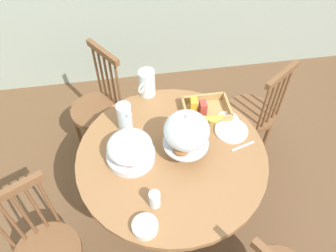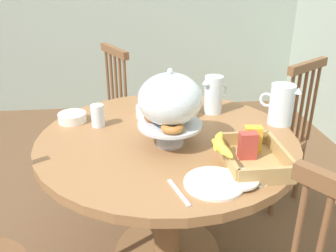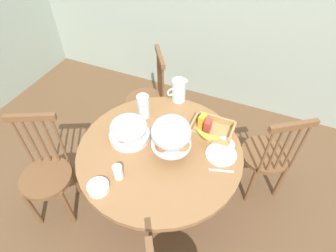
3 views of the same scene
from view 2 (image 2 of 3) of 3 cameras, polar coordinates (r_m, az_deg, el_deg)
dining_table at (r=1.77m, az=0.00°, el=-7.82°), size 1.20×1.20×0.74m
windsor_chair_near_window at (r=2.53m, az=-10.54°, el=0.19°), size 0.45×0.44×0.97m
windsor_chair_far_side at (r=2.40m, az=16.93°, el=-1.82°), size 0.46×0.46×0.97m
pastry_stand_with_dome at (r=1.51m, az=0.48°, el=3.81°), size 0.28×0.28×0.34m
fruit_platter_covered at (r=1.86m, az=-0.44°, el=4.17°), size 0.30×0.30×0.18m
orange_juice_pitcher at (r=1.92m, az=7.35°, el=4.73°), size 0.11×0.17×0.20m
milk_pitcher at (r=1.85m, az=17.63°, el=3.02°), size 0.14×0.17×0.20m
cereal_basket at (r=1.46m, az=12.84°, el=-4.23°), size 0.32×0.30×0.12m
china_plate_large at (r=1.32m, az=7.49°, el=-8.95°), size 0.22×0.22×0.01m
china_plate_small at (r=1.34m, az=11.28°, el=-8.19°), size 0.15×0.15×0.01m
cereal_bowl at (r=1.87m, az=-14.82°, el=1.33°), size 0.14×0.14×0.04m
drinking_glass at (r=1.78m, az=-10.95°, el=1.64°), size 0.06×0.06×0.11m
table_knife at (r=1.39m, az=12.54°, el=-7.69°), size 0.17×0.06×0.01m
dinner_fork at (r=1.41m, az=13.55°, el=-7.40°), size 0.17×0.06×0.01m
soup_spoon at (r=1.27m, az=1.89°, el=-10.48°), size 0.17×0.06×0.01m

